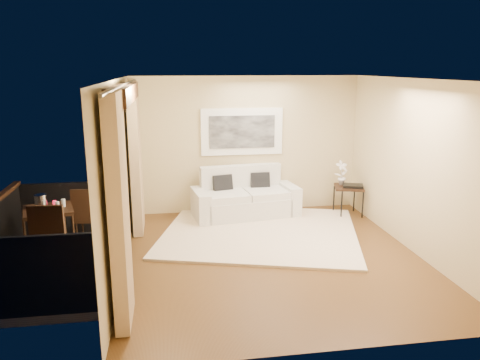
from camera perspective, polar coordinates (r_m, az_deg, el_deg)
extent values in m
plane|color=brown|center=(7.36, 4.06, -9.34)|extent=(5.00, 5.00, 0.00)
plane|color=white|center=(6.78, 4.45, 12.16)|extent=(5.00, 5.00, 0.00)
plane|color=tan|center=(9.35, 0.78, 4.31)|extent=(4.50, 0.00, 4.50)
plane|color=tan|center=(4.64, 11.25, -5.82)|extent=(4.50, 0.00, 4.50)
plane|color=tan|center=(7.76, 20.65, 1.47)|extent=(0.00, 5.00, 5.00)
plane|color=tan|center=(8.61, -13.42, 3.12)|extent=(0.00, 2.70, 2.70)
plane|color=tan|center=(5.03, -16.47, -4.56)|extent=(0.00, 2.70, 2.70)
plane|color=tan|center=(6.64, -15.17, 10.41)|extent=(0.00, 2.40, 2.40)
cube|color=black|center=(6.63, -14.11, 10.20)|extent=(0.28, 2.40, 0.22)
cube|color=#605B56|center=(7.40, -20.94, -10.67)|extent=(1.80, 2.60, 0.12)
cube|color=black|center=(8.37, -19.54, -3.61)|extent=(1.80, 0.06, 1.00)
cube|color=black|center=(6.05, -23.84, -10.70)|extent=(1.80, 0.06, 1.00)
cube|color=tan|center=(8.31, -12.59, 2.58)|extent=(0.16, 0.75, 2.62)
cube|color=tan|center=(5.31, -14.55, -3.82)|extent=(0.16, 0.75, 2.62)
cylinder|color=#4C473F|center=(6.62, -13.99, 11.16)|extent=(0.04, 4.80, 0.04)
cube|color=white|center=(9.27, 0.24, 5.91)|extent=(1.62, 0.05, 0.92)
cube|color=black|center=(9.23, 0.27, 5.88)|extent=(1.30, 0.02, 0.64)
cube|color=beige|center=(8.33, 2.47, -6.35)|extent=(4.00, 3.71, 0.04)
cube|color=silver|center=(9.14, 0.68, -3.31)|extent=(1.74, 1.08, 0.40)
cube|color=silver|center=(9.35, 0.06, -0.54)|extent=(1.65, 0.44, 0.79)
cube|color=silver|center=(8.89, -4.82, -3.20)|extent=(0.35, 0.89, 0.60)
cube|color=silver|center=(9.41, 5.88, -2.28)|extent=(0.35, 0.89, 0.60)
cube|color=silver|center=(8.93, -1.67, -1.93)|extent=(0.87, 0.87, 0.13)
cube|color=silver|center=(9.16, 3.09, -1.54)|extent=(0.87, 0.87, 0.13)
cube|color=black|center=(9.09, -2.10, -0.58)|extent=(0.41, 0.26, 0.39)
cube|color=black|center=(9.31, 2.47, -0.25)|extent=(0.39, 0.18, 0.39)
cube|color=black|center=(9.41, 13.13, -0.86)|extent=(0.66, 0.66, 0.04)
cylinder|color=black|center=(9.22, 12.28, -3.02)|extent=(0.03, 0.03, 0.55)
cylinder|color=black|center=(9.38, 14.74, -2.87)|extent=(0.03, 0.03, 0.55)
cylinder|color=black|center=(9.60, 11.37, -2.29)|extent=(0.03, 0.03, 0.55)
cylinder|color=black|center=(9.76, 13.74, -2.16)|extent=(0.03, 0.03, 0.55)
cube|color=black|center=(9.35, 13.60, -0.69)|extent=(0.45, 0.39, 0.05)
imported|color=white|center=(9.43, 12.29, 0.86)|extent=(0.29, 0.23, 0.49)
cube|color=black|center=(7.57, -22.36, -3.42)|extent=(0.84, 0.84, 0.05)
cylinder|color=black|center=(7.51, -24.64, -7.07)|extent=(0.04, 0.04, 0.75)
cylinder|color=black|center=(7.37, -20.43, -7.04)|extent=(0.04, 0.04, 0.75)
cylinder|color=black|center=(8.01, -23.60, -5.68)|extent=(0.04, 0.04, 0.75)
cylinder|color=black|center=(7.89, -19.66, -5.62)|extent=(0.04, 0.04, 0.75)
cube|color=black|center=(8.08, -17.87, -4.41)|extent=(0.47, 0.47, 0.05)
cube|color=black|center=(7.83, -18.35, -3.08)|extent=(0.43, 0.09, 0.56)
cylinder|color=black|center=(8.27, -16.29, -5.62)|extent=(0.03, 0.03, 0.44)
cylinder|color=black|center=(8.36, -18.61, -5.59)|extent=(0.03, 0.03, 0.44)
cylinder|color=black|center=(7.96, -16.84, -6.44)|extent=(0.03, 0.03, 0.44)
cylinder|color=black|center=(8.04, -19.25, -6.40)|extent=(0.03, 0.03, 0.44)
cube|color=black|center=(6.73, -22.81, -8.14)|extent=(0.50, 0.50, 0.06)
cube|color=black|center=(6.83, -22.50, -5.33)|extent=(0.47, 0.09, 0.61)
cylinder|color=black|center=(6.73, -24.64, -10.74)|extent=(0.03, 0.03, 0.48)
cylinder|color=black|center=(6.61, -21.52, -10.87)|extent=(0.03, 0.03, 0.48)
cylinder|color=black|center=(7.05, -23.62, -9.50)|extent=(0.03, 0.03, 0.48)
cylinder|color=black|center=(6.94, -20.64, -9.60)|extent=(0.03, 0.03, 0.48)
cylinder|color=silver|center=(7.62, -23.12, -2.38)|extent=(0.18, 0.18, 0.20)
cylinder|color=red|center=(7.69, -21.67, -2.61)|extent=(0.06, 0.06, 0.07)
cylinder|color=silver|center=(7.37, -22.82, -2.97)|extent=(0.04, 0.04, 0.18)
cylinder|color=white|center=(7.44, -21.37, -2.91)|extent=(0.06, 0.06, 0.12)
cylinder|color=white|center=(7.55, -20.74, -2.62)|extent=(0.06, 0.06, 0.12)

